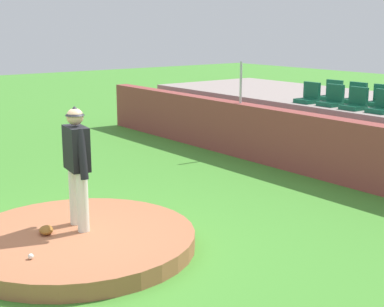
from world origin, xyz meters
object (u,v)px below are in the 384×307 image
at_px(baseball, 31,256).
at_px(stadium_chair_7, 332,94).
at_px(fielding_glove, 46,230).
at_px(stadium_chair_2, 355,102).
at_px(stadium_chair_0, 309,96).
at_px(stadium_chair_3, 382,106).
at_px(stadium_chair_1, 332,99).
at_px(stadium_chair_8, 355,97).
at_px(stadium_chair_9, 380,99).
at_px(pitcher, 77,158).

xyz_separation_m(baseball, stadium_chair_7, (-2.60, 9.09, 1.21)).
bearing_deg(fielding_glove, stadium_chair_2, -63.73).
relative_size(stadium_chair_0, stadium_chair_3, 1.00).
height_order(stadium_chair_1, stadium_chair_8, same).
distance_m(baseball, stadium_chair_0, 8.68).
bearing_deg(stadium_chair_1, stadium_chair_9, -128.62).
bearing_deg(stadium_chair_1, stadium_chair_3, -179.87).
height_order(pitcher, baseball, pitcher).
height_order(stadium_chair_2, stadium_chair_9, same).
height_order(stadium_chair_0, stadium_chair_8, same).
bearing_deg(baseball, stadium_chair_2, 98.26).
distance_m(fielding_glove, stadium_chair_9, 8.66).
bearing_deg(stadium_chair_2, stadium_chair_7, -32.86).
relative_size(fielding_glove, stadium_chair_8, 0.60).
relative_size(baseball, stadium_chair_1, 0.15).
height_order(stadium_chair_0, stadium_chair_3, same).
bearing_deg(fielding_glove, stadium_chair_8, -59.53).
relative_size(stadium_chair_2, stadium_chair_8, 1.00).
xyz_separation_m(stadium_chair_3, stadium_chair_7, (-2.09, 0.86, 0.00)).
relative_size(stadium_chair_1, stadium_chair_8, 1.00).
distance_m(stadium_chair_2, stadium_chair_8, 1.14).
xyz_separation_m(stadium_chair_2, stadium_chair_3, (0.67, 0.05, 0.00)).
bearing_deg(stadium_chair_8, stadium_chair_0, 51.48).
height_order(stadium_chair_8, stadium_chair_9, same).
distance_m(stadium_chair_0, stadium_chair_1, 0.69).
bearing_deg(fielding_glove, stadium_chair_3, -68.73).
bearing_deg(stadium_chair_8, stadium_chair_3, 147.71).
distance_m(pitcher, fielding_glove, 1.13).
height_order(baseball, stadium_chair_8, stadium_chair_8).
xyz_separation_m(pitcher, baseball, (0.70, -1.04, -1.02)).
xyz_separation_m(stadium_chair_1, stadium_chair_7, (-0.72, 0.86, 0.00)).
relative_size(pitcher, stadium_chair_1, 3.66).
bearing_deg(pitcher, stadium_chair_8, 106.64).
height_order(fielding_glove, stadium_chair_7, stadium_chair_7).
relative_size(pitcher, stadium_chair_9, 3.66).
bearing_deg(stadium_chair_2, fielding_glove, 93.28).
relative_size(fielding_glove, stadium_chair_1, 0.60).
bearing_deg(stadium_chair_7, fielding_glove, 102.23).
relative_size(stadium_chair_0, stadium_chair_8, 1.00).
distance_m(fielding_glove, stadium_chair_1, 7.86).
xyz_separation_m(stadium_chair_2, stadium_chair_7, (-1.42, 0.92, 0.00)).
bearing_deg(pitcher, baseball, -47.92).
bearing_deg(stadium_chair_9, pitcher, 93.44).
distance_m(stadium_chair_0, stadium_chair_2, 1.39).
bearing_deg(baseball, stadium_chair_3, 93.60).
height_order(pitcher, stadium_chair_3, pitcher).
height_order(stadium_chair_1, stadium_chair_2, same).
height_order(stadium_chair_2, stadium_chair_7, same).
height_order(stadium_chair_1, stadium_chair_9, same).
height_order(stadium_chair_3, stadium_chair_7, same).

